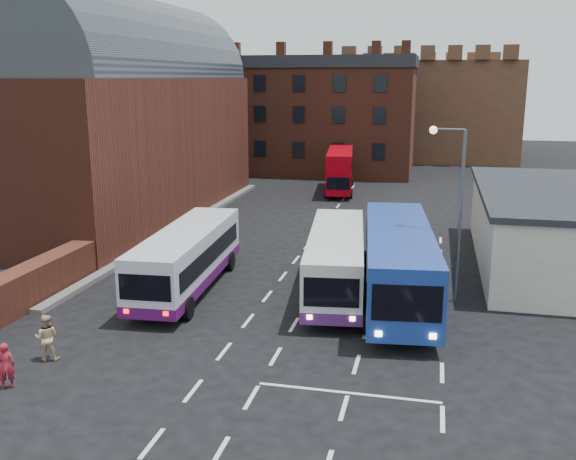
% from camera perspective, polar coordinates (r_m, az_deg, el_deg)
% --- Properties ---
extents(ground, '(180.00, 180.00, 0.00)m').
position_cam_1_polar(ground, '(25.36, -5.13, -9.99)').
color(ground, black).
extents(railway_station, '(12.00, 28.00, 16.00)m').
position_cam_1_polar(railway_station, '(48.84, -15.26, 10.11)').
color(railway_station, '#602B1E').
rests_on(railway_station, ground).
extents(forecourt_wall, '(1.20, 10.00, 1.80)m').
position_cam_1_polar(forecourt_wall, '(31.19, -22.17, -4.68)').
color(forecourt_wall, '#602B1E').
rests_on(forecourt_wall, ground).
extents(brick_terrace, '(22.00, 10.00, 11.00)m').
position_cam_1_polar(brick_terrace, '(69.54, 1.83, 9.64)').
color(brick_terrace, brown).
rests_on(brick_terrace, ground).
extents(castle_keep, '(22.00, 22.00, 12.00)m').
position_cam_1_polar(castle_keep, '(88.20, 12.22, 10.47)').
color(castle_keep, brown).
rests_on(castle_keep, ground).
extents(bus_white_outbound, '(3.27, 10.98, 2.96)m').
position_cam_1_polar(bus_white_outbound, '(31.22, -8.95, -2.18)').
color(bus_white_outbound, silver).
rests_on(bus_white_outbound, ground).
extents(bus_white_inbound, '(3.75, 11.11, 2.97)m').
position_cam_1_polar(bus_white_inbound, '(30.40, 4.30, -2.47)').
color(bus_white_inbound, silver).
rests_on(bus_white_inbound, ground).
extents(bus_blue, '(4.19, 12.79, 3.43)m').
position_cam_1_polar(bus_blue, '(29.50, 9.79, -2.58)').
color(bus_blue, navy).
rests_on(bus_blue, ground).
extents(bus_red_double, '(3.24, 9.59, 3.76)m').
position_cam_1_polar(bus_red_double, '(57.69, 4.63, 5.34)').
color(bus_red_double, '#AA000D').
rests_on(bus_red_double, ground).
extents(street_lamp, '(1.61, 0.47, 7.97)m').
position_cam_1_polar(street_lamp, '(29.52, 14.60, 2.75)').
color(street_lamp, '#52555A').
rests_on(street_lamp, ground).
extents(pedestrian_red, '(0.70, 0.63, 1.60)m').
position_cam_1_polar(pedestrian_red, '(23.51, -23.82, -10.97)').
color(pedestrian_red, maroon).
rests_on(pedestrian_red, ground).
extents(pedestrian_beige, '(0.99, 0.87, 1.72)m').
position_cam_1_polar(pedestrian_beige, '(25.14, -20.67, -8.93)').
color(pedestrian_beige, tan).
rests_on(pedestrian_beige, ground).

